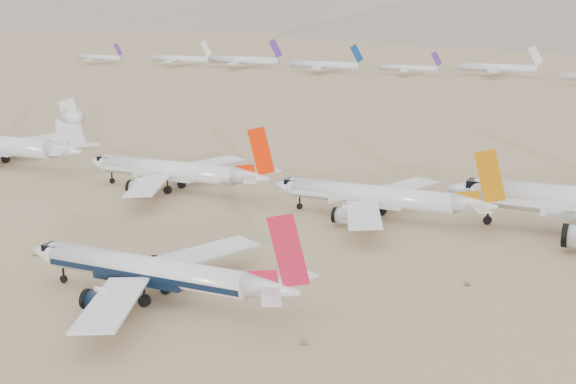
% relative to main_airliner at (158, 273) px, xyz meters
% --- Properties ---
extents(ground, '(7000.00, 7000.00, 0.00)m').
position_rel_main_airliner_xyz_m(ground, '(0.25, -6.24, -4.20)').
color(ground, olive).
rests_on(ground, ground).
extents(main_airliner, '(43.33, 42.33, 15.29)m').
position_rel_main_airliner_xyz_m(main_airliner, '(0.00, 0.00, 0.00)').
color(main_airliner, silver).
rests_on(main_airliner, ground).
extents(row2_gold_tail, '(43.62, 42.66, 15.53)m').
position_rel_main_airliner_xyz_m(row2_gold_tail, '(14.83, 53.88, 0.14)').
color(row2_gold_tail, silver).
rests_on(row2_gold_tail, ground).
extents(row2_orange_tail, '(44.69, 43.72, 15.94)m').
position_rel_main_airliner_xyz_m(row2_orange_tail, '(-33.10, 56.20, 0.27)').
color(row2_orange_tail, silver).
rests_on(row2_orange_tail, ground).
extents(distant_storage_row, '(614.55, 65.33, 15.01)m').
position_rel_main_airliner_xyz_m(distant_storage_row, '(18.11, 329.87, 0.15)').
color(distant_storage_row, silver).
rests_on(distant_storage_row, ground).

